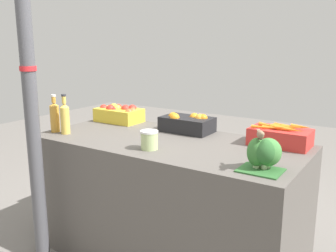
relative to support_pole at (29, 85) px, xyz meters
The scene contains 10 objects.
market_table 1.20m from the support_pole, 43.58° to the left, with size 1.83×0.85×0.85m, color #56514C.
support_pole is the anchor object (origin of this frame).
apple_crate 0.94m from the support_pole, 93.09° to the left, with size 0.38×0.23×0.15m.
orange_crate 1.13m from the support_pole, 55.24° to the left, with size 0.38×0.23×0.15m.
carrot_crate 1.61m from the support_pole, 34.06° to the left, with size 0.38×0.23×0.15m.
broccoli_pile 1.46m from the support_pole, 15.26° to the left, with size 0.22×0.21×0.17m.
juice_bottle_amber 0.49m from the support_pole, 120.66° to the left, with size 0.07×0.07×0.28m.
juice_bottle_golden 0.46m from the support_pole, 105.63° to the left, with size 0.07×0.07×0.29m.
pickle_jar 0.81m from the support_pole, 28.84° to the left, with size 0.11×0.11×0.12m.
sparrow_bird 1.42m from the support_pole, 13.69° to the left, with size 0.07×0.13×0.05m.
Camera 1 is at (1.34, -2.06, 1.51)m, focal length 40.00 mm.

